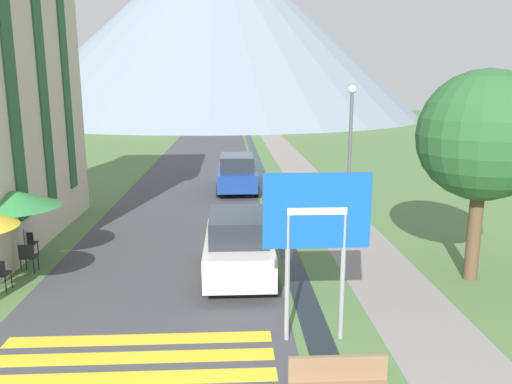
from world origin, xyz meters
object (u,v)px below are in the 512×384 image
object	(u,v)px
parked_car_far	(237,173)
tree_by_path	(483,136)
cafe_chair_far_left	(28,242)
cafe_umbrella_middle_green	(14,199)
parked_car_near	(238,245)
cafe_chair_middle	(28,255)
streetlamp	(350,147)
person_seated_far	(19,240)
road_sign	(316,228)

from	to	relation	value
parked_car_far	tree_by_path	xyz separation A→B (m)	(6.15, -11.77, 2.95)
cafe_chair_far_left	cafe_umbrella_middle_green	xyz separation A→B (m)	(0.16, -1.01, 1.57)
cafe_umbrella_middle_green	parked_car_far	bearing A→B (deg)	59.26
parked_car_far	parked_car_near	bearing A→B (deg)	-90.55
parked_car_far	cafe_chair_middle	world-z (taller)	parked_car_far
parked_car_near	streetlamp	distance (m)	6.14
cafe_chair_far_left	streetlamp	world-z (taller)	streetlamp
parked_car_far	person_seated_far	xyz separation A→B (m)	(-6.54, -9.81, -0.24)
parked_car_near	tree_by_path	xyz separation A→B (m)	(6.26, -0.46, 2.96)
cafe_chair_far_left	cafe_chair_middle	bearing A→B (deg)	-80.01
cafe_chair_far_left	cafe_chair_middle	distance (m)	1.30
parked_car_far	streetlamp	distance (m)	8.37
streetlamp	parked_car_far	bearing A→B (deg)	118.37
parked_car_near	cafe_chair_far_left	bearing A→B (deg)	164.05
road_sign	tree_by_path	world-z (taller)	tree_by_path
road_sign	tree_by_path	xyz separation A→B (m)	(4.77, 3.04, 1.47)
road_sign	cafe_chair_middle	bearing A→B (deg)	150.85
parked_car_far	person_seated_far	distance (m)	11.79
parked_car_far	road_sign	bearing A→B (deg)	-84.68
parked_car_far	cafe_chair_far_left	size ratio (longest dim) A/B	5.20
cafe_chair_far_left	cafe_umbrella_middle_green	world-z (taller)	cafe_umbrella_middle_green
parked_car_near	cafe_umbrella_middle_green	bearing A→B (deg)	172.69
parked_car_near	parked_car_far	size ratio (longest dim) A/B	0.88
cafe_umbrella_middle_green	tree_by_path	world-z (taller)	tree_by_path
cafe_umbrella_middle_green	tree_by_path	xyz separation A→B (m)	(12.41, -1.25, 1.78)
parked_car_far	cafe_umbrella_middle_green	size ratio (longest dim) A/B	1.79
parked_car_near	person_seated_far	world-z (taller)	parked_car_near
person_seated_far	parked_car_near	bearing A→B (deg)	-13.14
parked_car_far	person_seated_far	bearing A→B (deg)	-123.71
cafe_umbrella_middle_green	person_seated_far	size ratio (longest dim) A/B	2.03
cafe_chair_far_left	person_seated_far	bearing A→B (deg)	-124.27
road_sign	person_seated_far	world-z (taller)	road_sign
cafe_umbrella_middle_green	streetlamp	size ratio (longest dim) A/B	0.48
parked_car_near	cafe_chair_middle	xyz separation A→B (m)	(-5.85, 0.59, -0.40)
road_sign	streetlamp	xyz separation A→B (m)	(2.47, 7.68, 0.65)
road_sign	tree_by_path	distance (m)	5.85
cafe_chair_middle	tree_by_path	distance (m)	12.60
cafe_chair_far_left	parked_car_near	bearing A→B (deg)	-26.62
cafe_chair_far_left	cafe_umbrella_middle_green	size ratio (longest dim) A/B	0.34
cafe_chair_far_left	cafe_chair_middle	xyz separation A→B (m)	(0.46, -1.21, 0.00)
parked_car_near	person_seated_far	bearing A→B (deg)	166.86
road_sign	parked_car_near	size ratio (longest dim) A/B	0.90
road_sign	parked_car_far	world-z (taller)	road_sign
road_sign	tree_by_path	size ratio (longest dim) A/B	0.63
parked_car_near	cafe_chair_far_left	xyz separation A→B (m)	(-6.30, 1.80, -0.40)
cafe_chair_far_left	person_seated_far	distance (m)	0.36
cafe_chair_far_left	person_seated_far	size ratio (longest dim) A/B	0.70
tree_by_path	road_sign	bearing A→B (deg)	-147.46
cafe_umbrella_middle_green	person_seated_far	distance (m)	1.61
cafe_chair_middle	cafe_chair_far_left	bearing A→B (deg)	113.63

